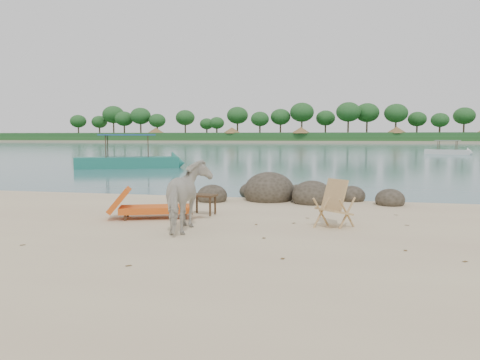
# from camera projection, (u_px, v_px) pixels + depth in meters

# --- Properties ---
(water) EXTENTS (400.00, 400.00, 0.00)m
(water) POSITION_uv_depth(u_px,v_px,m) (331.00, 146.00, 97.10)
(water) COLOR #36666C
(water) RESTS_ON ground
(far_shore) EXTENTS (420.00, 90.00, 1.40)m
(far_shore) POSITION_uv_depth(u_px,v_px,m) (337.00, 142.00, 174.87)
(far_shore) COLOR tan
(far_shore) RESTS_ON ground
(far_scenery) EXTENTS (420.00, 18.00, 9.50)m
(far_scenery) POSITION_uv_depth(u_px,v_px,m) (335.00, 133.00, 142.19)
(far_scenery) COLOR #1E4C1E
(far_scenery) RESTS_ON ground
(boulders) EXTENTS (6.31, 2.81, 1.22)m
(boulders) POSITION_uv_depth(u_px,v_px,m) (286.00, 194.00, 14.86)
(boulders) COLOR #312B20
(boulders) RESTS_ON ground
(cow) EXTENTS (1.06, 1.89, 1.52)m
(cow) POSITION_uv_depth(u_px,v_px,m) (189.00, 197.00, 10.09)
(cow) COLOR beige
(cow) RESTS_ON ground
(side_table) EXTENTS (0.71, 0.51, 0.53)m
(side_table) POSITION_uv_depth(u_px,v_px,m) (203.00, 206.00, 12.15)
(side_table) COLOR #311E13
(side_table) RESTS_ON ground
(lounge_chair) EXTENTS (2.36, 1.51, 0.67)m
(lounge_chair) POSITION_uv_depth(u_px,v_px,m) (156.00, 206.00, 11.66)
(lounge_chair) COLOR #C75417
(lounge_chair) RESTS_ON ground
(deck_chair) EXTENTS (1.01, 1.01, 1.06)m
(deck_chair) POSITION_uv_depth(u_px,v_px,m) (334.00, 205.00, 10.47)
(deck_chair) COLOR tan
(deck_chair) RESTS_ON ground
(boat_near) EXTENTS (7.52, 4.52, 3.62)m
(boat_near) POSITION_uv_depth(u_px,v_px,m) (127.00, 140.00, 30.90)
(boat_near) COLOR #1E7060
(boat_near) RESTS_ON water
(boat_mid) EXTENTS (5.52, 3.05, 2.66)m
(boat_mid) POSITION_uv_depth(u_px,v_px,m) (448.00, 142.00, 54.21)
(boat_mid) COLOR silver
(boat_mid) RESTS_ON water
(dead_leaves) EXTENTS (7.97, 6.83, 0.00)m
(dead_leaves) POSITION_uv_depth(u_px,v_px,m) (288.00, 237.00, 9.62)
(dead_leaves) COLOR brown
(dead_leaves) RESTS_ON ground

